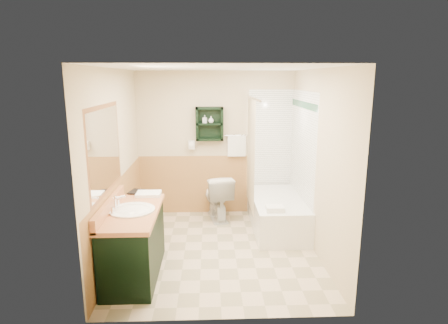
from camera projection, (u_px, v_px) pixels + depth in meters
The scene contains 25 objects.
floor at pixel (218, 250), 5.08m from camera, with size 3.00×3.00×0.00m, color beige.
back_wall at pixel (216, 144), 6.30m from camera, with size 2.60×0.04×2.40m, color beige.
left_wall at pixel (114, 165), 4.76m from camera, with size 0.04×3.00×2.40m, color beige.
right_wall at pixel (319, 163), 4.87m from camera, with size 0.04×3.00×2.40m, color beige.
ceiling at pixel (217, 66), 4.55m from camera, with size 2.60×3.00×0.04m, color white.
wainscot_left at pixel (120, 216), 4.92m from camera, with size 2.98×2.98×1.00m, color tan, non-canonical shape.
wainscot_back at pixel (216, 184), 6.42m from camera, with size 2.58×2.58×1.00m, color tan, non-canonical shape.
mirror_frame at pixel (105, 150), 4.16m from camera, with size 1.30×1.30×1.00m, color brown, non-canonical shape.
mirror_glass at pixel (105, 150), 4.17m from camera, with size 1.20×1.20×0.90m, color white, non-canonical shape.
tile_right at pixel (301, 162), 5.63m from camera, with size 1.50×1.50×2.10m, color white, non-canonical shape.
tile_back at pixel (276, 152), 6.33m from camera, with size 0.95×0.95×2.10m, color white, non-canonical shape.
tile_accent at pixel (303, 105), 5.44m from camera, with size 1.50×1.50×0.10m, color #134428, non-canonical shape.
wall_shelf at pixel (210, 124), 6.11m from camera, with size 0.45×0.15×0.55m, color black.
hair_dryer at pixel (192, 145), 6.19m from camera, with size 0.10×0.24×0.18m, color white, non-canonical shape.
towel_bar at pixel (237, 135), 6.21m from camera, with size 0.40×0.06×0.40m, color silver, non-canonical shape.
curtain_rod at pixel (253, 98), 5.39m from camera, with size 0.03×0.03×1.60m, color silver.
shower_curtain at pixel (251, 153), 5.75m from camera, with size 1.05×1.05×1.70m, color beige, non-canonical shape.
vanity at pixel (134, 243), 4.35m from camera, with size 0.59×1.26×0.80m, color black.
bathtub at pixel (277, 214), 5.74m from camera, with size 0.75×1.50×0.50m, color white.
toilet at pixel (217, 197), 6.15m from camera, with size 0.42×0.75×0.74m, color white.
counter_towel at pixel (149, 194), 4.82m from camera, with size 0.31×0.24×0.04m, color silver.
vanity_book at pixel (130, 184), 4.93m from camera, with size 0.17×0.02×0.23m, color black.
tub_towel at pixel (275, 209), 5.12m from camera, with size 0.24×0.20×0.07m, color silver.
soap_bottle_a at pixel (205, 121), 6.09m from camera, with size 0.06×0.13×0.06m, color white.
soap_bottle_b at pixel (211, 120), 6.09m from camera, with size 0.09×0.11×0.09m, color white.
Camera 1 is at (-0.10, -4.69, 2.28)m, focal length 30.00 mm.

